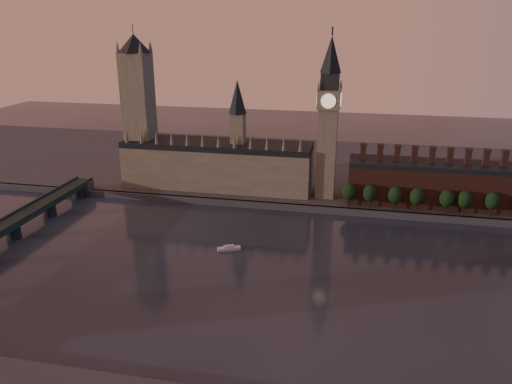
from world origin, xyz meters
TOP-DOWN VIEW (x-y plane):
  - ground at (0.00, 0.00)m, footprint 900.00×900.00m
  - north_bank at (0.00, 178.04)m, footprint 900.00×182.00m
  - palace_of_westminster at (-64.41, 114.91)m, footprint 130.00×30.30m
  - victoria_tower at (-120.00, 115.00)m, footprint 24.00×24.00m
  - big_ben at (10.00, 110.00)m, footprint 15.00×15.00m
  - chimney_block at (80.00, 110.00)m, footprint 110.00×25.00m
  - embankment_tree_0 at (26.05, 94.49)m, footprint 8.60×8.60m
  - embankment_tree_1 at (38.57, 94.59)m, footprint 8.60×8.60m
  - embankment_tree_2 at (53.78, 93.84)m, footprint 8.60×8.60m
  - embankment_tree_3 at (66.50, 93.63)m, footprint 8.60×8.60m
  - embankment_tree_4 at (83.82, 93.80)m, footprint 8.60×8.60m
  - embankment_tree_5 at (93.79, 94.01)m, footprint 8.60×8.60m
  - embankment_tree_6 at (109.61, 95.35)m, footprint 8.60×8.60m
  - river_boat at (-33.73, 26.47)m, footprint 12.50×8.01m

SIDE VIEW (x-z plane):
  - ground at x=0.00m, z-range 0.00..0.00m
  - river_boat at x=-33.73m, z-range -0.28..2.14m
  - north_bank at x=0.00m, z-range 0.00..4.00m
  - embankment_tree_0 at x=26.05m, z-range 6.03..20.91m
  - embankment_tree_1 at x=38.57m, z-range 6.03..20.91m
  - embankment_tree_2 at x=53.78m, z-range 6.03..20.91m
  - embankment_tree_3 at x=66.50m, z-range 6.03..20.91m
  - embankment_tree_4 at x=83.82m, z-range 6.03..20.91m
  - embankment_tree_5 at x=93.79m, z-range 6.03..20.91m
  - embankment_tree_6 at x=109.61m, z-range 6.03..20.91m
  - chimney_block at x=80.00m, z-range -0.68..36.32m
  - palace_of_westminster at x=-64.41m, z-range -15.37..58.63m
  - big_ben at x=10.00m, z-range 3.33..110.33m
  - victoria_tower at x=-120.00m, z-range 5.09..113.09m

